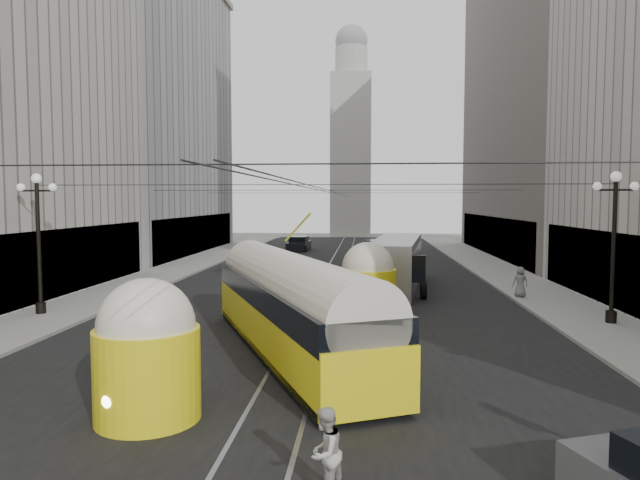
% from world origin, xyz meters
% --- Properties ---
extents(road, '(20.00, 85.00, 0.02)m').
position_xyz_m(road, '(0.00, 32.50, 0.00)').
color(road, black).
rests_on(road, ground).
extents(sidewalk_left, '(4.00, 72.00, 0.15)m').
position_xyz_m(sidewalk_left, '(-12.00, 36.00, 0.07)').
color(sidewalk_left, gray).
rests_on(sidewalk_left, ground).
extents(sidewalk_right, '(4.00, 72.00, 0.15)m').
position_xyz_m(sidewalk_right, '(12.00, 36.00, 0.07)').
color(sidewalk_right, gray).
rests_on(sidewalk_right, ground).
extents(rail_left, '(0.12, 85.00, 0.04)m').
position_xyz_m(rail_left, '(-0.75, 32.50, 0.00)').
color(rail_left, gray).
rests_on(rail_left, ground).
extents(rail_right, '(0.12, 85.00, 0.04)m').
position_xyz_m(rail_right, '(0.75, 32.50, 0.00)').
color(rail_right, gray).
rests_on(rail_right, ground).
extents(building_left_far, '(12.60, 28.60, 28.60)m').
position_xyz_m(building_left_far, '(-19.99, 48.00, 14.31)').
color(building_left_far, '#999999').
rests_on(building_left_far, ground).
extents(building_right_far, '(12.60, 32.60, 32.60)m').
position_xyz_m(building_right_far, '(20.00, 48.00, 16.31)').
color(building_right_far, '#514C47').
rests_on(building_right_far, ground).
extents(distant_tower, '(6.00, 6.00, 31.36)m').
position_xyz_m(distant_tower, '(0.00, 80.00, 14.97)').
color(distant_tower, '#B2AFA8').
rests_on(distant_tower, ground).
extents(lamppost_left_mid, '(1.86, 0.44, 6.37)m').
position_xyz_m(lamppost_left_mid, '(-12.60, 18.00, 3.74)').
color(lamppost_left_mid, black).
rests_on(lamppost_left_mid, sidewalk_left).
extents(lamppost_right_mid, '(1.86, 0.44, 6.37)m').
position_xyz_m(lamppost_right_mid, '(12.60, 18.00, 3.74)').
color(lamppost_right_mid, black).
rests_on(lamppost_right_mid, sidewalk_right).
extents(catenary, '(25.00, 72.00, 0.23)m').
position_xyz_m(catenary, '(0.12, 31.49, 5.88)').
color(catenary, black).
rests_on(catenary, ground).
extents(streetcar, '(7.91, 14.86, 3.51)m').
position_xyz_m(streetcar, '(-0.35, 12.60, 1.71)').
color(streetcar, yellow).
rests_on(streetcar, ground).
extents(city_bus, '(4.03, 12.08, 3.00)m').
position_xyz_m(city_bus, '(4.11, 27.96, 1.64)').
color(city_bus, '#9A9C9F').
rests_on(city_bus, ground).
extents(sedan_white_far, '(2.15, 5.05, 1.58)m').
position_xyz_m(sedan_white_far, '(3.15, 46.81, 0.72)').
color(sedan_white_far, silver).
rests_on(sedan_white_far, ground).
extents(sedan_dark_far, '(2.21, 4.90, 1.52)m').
position_xyz_m(sedan_dark_far, '(-4.80, 53.07, 0.69)').
color(sedan_dark_far, black).
rests_on(sedan_dark_far, ground).
extents(pedestrian_crossing_b, '(0.90, 0.98, 1.64)m').
position_xyz_m(pedestrian_crossing_b, '(1.50, 3.14, 0.82)').
color(pedestrian_crossing_b, '#BBB9AE').
rests_on(pedestrian_crossing_b, ground).
extents(pedestrian_sidewalk_right, '(0.81, 0.51, 1.62)m').
position_xyz_m(pedestrian_sidewalk_right, '(10.50, 24.30, 0.96)').
color(pedestrian_sidewalk_right, slate).
rests_on(pedestrian_sidewalk_right, sidewalk_right).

